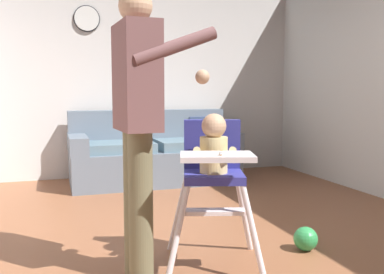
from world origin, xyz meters
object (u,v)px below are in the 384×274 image
toy_ball (306,239)px  adult_standing (138,118)px  high_chair (213,162)px  wall_clock (87,19)px  couch (154,154)px

toy_ball → adult_standing: bearing=-176.7°
high_chair → toy_ball: bearing=110.4°
high_chair → wall_clock: wall_clock is taller
couch → toy_ball: bearing=10.3°
couch → high_chair: bearing=-4.9°
wall_clock → adult_standing: bearing=-89.6°
adult_standing → wall_clock: (-0.02, 3.12, 1.04)m
couch → toy_ball: (0.47, -2.58, -0.25)m
adult_standing → wall_clock: 3.29m
adult_standing → toy_ball: 1.45m
high_chair → wall_clock: 3.40m
high_chair → adult_standing: 0.54m
couch → adult_standing: 2.80m
adult_standing → toy_ball: size_ratio=10.00×
high_chair → toy_ball: size_ratio=5.82×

